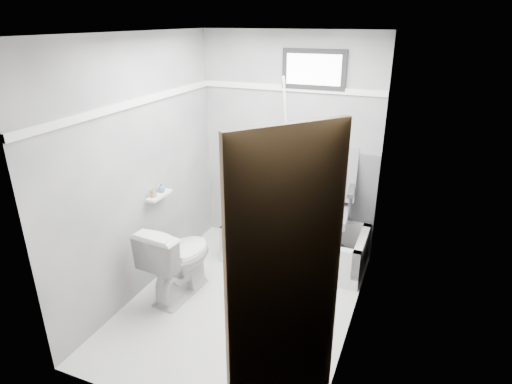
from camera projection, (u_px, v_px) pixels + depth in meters
The scene contains 19 objects.
floor at pixel (242, 302), 4.05m from camera, with size 2.60×2.60×0.00m, color silver.
ceiling at pixel (238, 33), 3.14m from camera, with size 2.60×2.60×0.00m, color silver.
wall_back at pixel (288, 145), 4.71m from camera, with size 2.00×0.02×2.40m, color slate.
wall_front at pixel (149, 260), 2.48m from camera, with size 2.00×0.02×2.40m, color slate.
wall_left at pixel (142, 170), 3.94m from camera, with size 0.02×2.60×2.40m, color slate.
wall_right at pixel (360, 202), 3.25m from camera, with size 0.02×2.60×2.40m, color slate.
bathtub at pixel (295, 243), 4.69m from camera, with size 1.50×0.70×0.42m, color silver, non-canonical shape.
office_chair at pixel (321, 206), 4.43m from camera, with size 0.66×0.66×1.14m, color slate, non-canonical shape.
toilet at pixel (179, 259), 4.06m from camera, with size 0.43×0.77×0.76m, color silver.
door at pixel (312, 328), 2.23m from camera, with size 0.78×0.78×2.00m, color brown, non-canonical shape.
window at pixel (314, 69), 4.30m from camera, with size 0.66×0.04×0.40m, color black, non-canonical shape.
backerboard at pixel (308, 182), 4.77m from camera, with size 1.50×0.02×0.78m, color #4C4C4F.
trim_back at pixel (290, 88), 4.47m from camera, with size 2.00×0.02×0.06m, color white.
trim_left at pixel (136, 103), 3.71m from camera, with size 0.02×2.60×0.06m, color white.
pole at pixel (289, 165), 4.53m from camera, with size 0.02×0.02×1.95m, color white.
shelf at pixel (159, 195), 4.15m from camera, with size 0.10×0.32×0.03m, color silver.
soap_bottle_a at pixel (153, 192), 4.06m from camera, with size 0.05×0.05×0.10m, color #96804B.
soap_bottle_b at pixel (161, 188), 4.19m from camera, with size 0.07×0.07×0.09m, color slate.
faucet at pixel (270, 198), 5.00m from camera, with size 0.26×0.10×0.16m, color silver, non-canonical shape.
Camera 1 is at (1.38, -3.06, 2.50)m, focal length 30.00 mm.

